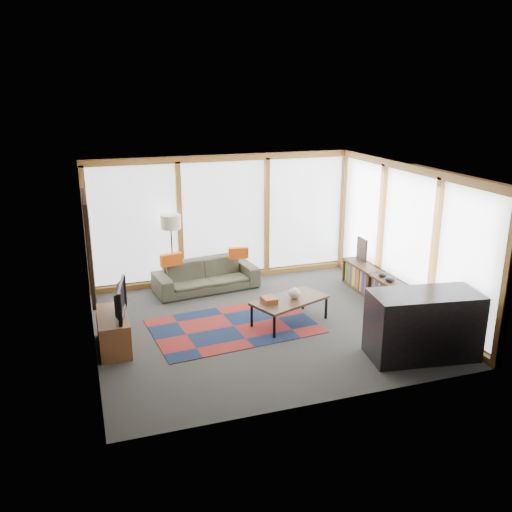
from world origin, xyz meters
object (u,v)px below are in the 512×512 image
object	(u,v)px
floor_lamp	(172,254)
television	(116,300)
sofa	(206,276)
bookshelf	(376,285)
bar_counter	(423,325)
tv_console	(113,331)
coffee_table	(290,311)

from	to	relation	value
floor_lamp	television	xyz separation A→B (m)	(-1.23, -2.19, 0.02)
sofa	floor_lamp	size ratio (longest dim) A/B	1.31
floor_lamp	television	world-z (taller)	floor_lamp
bookshelf	sofa	bearing A→B (deg)	153.60
floor_lamp	bar_counter	bearing A→B (deg)	-52.13
tv_console	bookshelf	bearing A→B (deg)	6.21
tv_console	sofa	bearing A→B (deg)	45.89
sofa	bookshelf	distance (m)	3.30
bar_counter	coffee_table	bearing A→B (deg)	137.51
bookshelf	bar_counter	distance (m)	2.36
floor_lamp	tv_console	world-z (taller)	floor_lamp
coffee_table	television	size ratio (longest dim) A/B	1.46
tv_console	bar_counter	size ratio (longest dim) A/B	0.68
sofa	coffee_table	distance (m)	2.23
coffee_table	bar_counter	distance (m)	2.26
television	tv_console	bearing A→B (deg)	70.03
television	bar_counter	world-z (taller)	television
sofa	television	distance (m)	2.81
coffee_table	bar_counter	bearing A→B (deg)	-50.87
bookshelf	tv_console	world-z (taller)	tv_console
sofa	tv_console	size ratio (longest dim) A/B	1.88
coffee_table	bar_counter	world-z (taller)	bar_counter
coffee_table	floor_lamp	bearing A→B (deg)	126.81
television	floor_lamp	bearing A→B (deg)	-19.50
coffee_table	bookshelf	distance (m)	2.06
bookshelf	coffee_table	bearing A→B (deg)	-164.97
tv_console	bar_counter	world-z (taller)	bar_counter
floor_lamp	television	bearing A→B (deg)	-119.42
sofa	bar_counter	size ratio (longest dim) A/B	1.28
sofa	coffee_table	xyz separation A→B (m)	(0.97, -2.00, -0.08)
bar_counter	tv_console	bearing A→B (deg)	166.48
sofa	bookshelf	size ratio (longest dim) A/B	0.98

